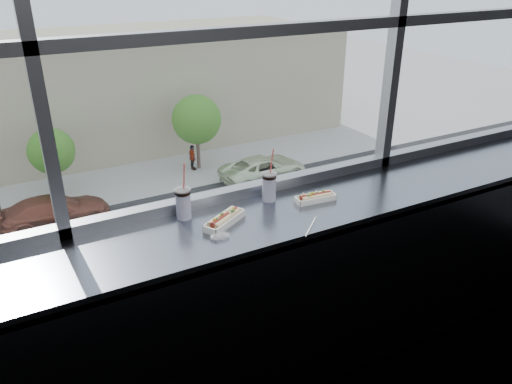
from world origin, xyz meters
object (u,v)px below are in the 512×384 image
tree_right (197,120)px  car_near_d (261,238)px  car_far_b (54,207)px  wrapper (220,236)px  loose_straw (311,227)px  soda_cup_left (183,202)px  car_near_c (64,289)px  hotdog_tray_right (315,197)px  soda_cup_right (269,185)px  pedestrian_d (192,155)px  car_far_c (263,165)px  hotdog_tray_left (224,219)px  tree_center (51,151)px  car_near_e (317,223)px

tree_right → car_near_d: bearing=-97.8°
car_far_b → wrapper: bearing=177.7°
loose_straw → car_far_b: loose_straw is taller
soda_cup_left → car_near_c: 19.50m
hotdog_tray_right → car_far_b: 26.61m
soda_cup_right → pedestrian_d: soda_cup_right is taller
car_far_c → soda_cup_left: bearing=145.6°
loose_straw → wrapper: (-0.45, 0.12, 0.01)m
loose_straw → wrapper: size_ratio=2.07×
soda_cup_left → car_near_c: size_ratio=0.05×
hotdog_tray_left → pedestrian_d: bearing=39.9°
loose_straw → hotdog_tray_right: bearing=9.4°
soda_cup_right → car_far_c: (13.38, 24.12, -11.05)m
hotdog_tray_right → car_far_b: (0.22, 24.25, -10.95)m
hotdog_tray_right → tree_right: bearing=75.9°
soda_cup_left → car_far_c: (13.87, 24.10, -11.05)m
soda_cup_left → car_far_c: bearing=60.1°
car_near_d → tree_center: bearing=26.2°
car_near_e → tree_center: 16.36m
loose_straw → tree_right: loose_straw is taller
soda_cup_left → loose_straw: 0.67m
car_near_d → car_far_b: 11.59m
car_far_c → car_near_e: bearing=166.6°
car_far_c → hotdog_tray_left: bearing=146.1°
car_near_d → car_far_b: (-8.38, 8.00, 0.12)m
hotdog_tray_right → wrapper: (-0.64, -0.12, -0.01)m
car_far_c → tree_right: bearing=31.6°
loose_straw → pedestrian_d: loose_straw is taller
soda_cup_right → loose_straw: bearing=-85.1°
car_near_d → car_near_c: bearing=83.7°
hotdog_tray_left → car_near_d: size_ratio=0.05×
tree_center → tree_right: tree_right is taller
wrapper → tree_center: size_ratio=0.02×
tree_center → tree_right: 9.32m
soda_cup_left → car_near_e: 23.30m
soda_cup_right → car_far_c: 29.71m
soda_cup_left → soda_cup_right: soda_cup_left is taller
soda_cup_right → tree_center: bearing=87.6°
car_near_d → tree_right: tree_right is taller
car_far_c → car_far_b: 12.93m
hotdog_tray_right → soda_cup_right: soda_cup_right is taller
hotdog_tray_right → car_far_b: hotdog_tray_right is taller
soda_cup_right → car_near_d: (8.83, 16.12, -11.14)m
soda_cup_left → tree_right: soda_cup_left is taller
soda_cup_right → car_near_c: soda_cup_right is taller
pedestrian_d → tree_right: size_ratio=0.41×
wrapper → soda_cup_left: bearing=105.6°
wrapper → pedestrian_d: wrapper is taller
soda_cup_left → car_far_b: (0.94, 24.10, -11.01)m
hotdog_tray_right → car_near_c: (-0.49, 16.25, -10.94)m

